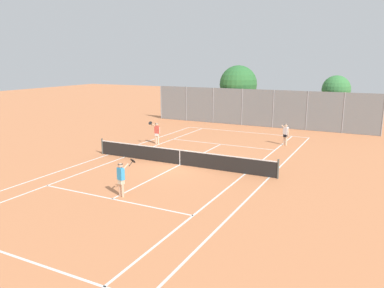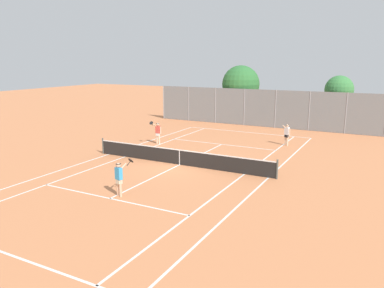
{
  "view_description": "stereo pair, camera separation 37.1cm",
  "coord_description": "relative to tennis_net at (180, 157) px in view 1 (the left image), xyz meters",
  "views": [
    {
      "loc": [
        10.53,
        -19.07,
        6.16
      ],
      "look_at": [
        0.06,
        1.5,
        1.0
      ],
      "focal_mm": 35.0,
      "sensor_mm": 36.0,
      "label": 1
    },
    {
      "loc": [
        10.86,
        -18.89,
        6.16
      ],
      "look_at": [
        0.06,
        1.5,
        1.0
      ],
      "focal_mm": 35.0,
      "sensor_mm": 36.0,
      "label": 2
    }
  ],
  "objects": [
    {
      "name": "tree_behind_left",
      "position": [
        -2.62,
        17.16,
        3.21
      ],
      "size": [
        3.79,
        3.79,
        5.7
      ],
      "color": "brown",
      "rests_on": "ground"
    },
    {
      "name": "back_fence",
      "position": [
        0.0,
        15.27,
        1.26
      ],
      "size": [
        21.49,
        0.08,
        3.54
      ],
      "color": "gray",
      "rests_on": "ground"
    },
    {
      "name": "player_far_right",
      "position": [
        4.38,
        8.27,
        0.4
      ],
      "size": [
        0.53,
        0.47,
        1.6
      ],
      "color": "beige",
      "rests_on": "ground"
    },
    {
      "name": "player_far_left",
      "position": [
        -4.35,
        4.31,
        0.42
      ],
      "size": [
        0.62,
        0.76,
        1.77
      ],
      "color": "beige",
      "rests_on": "ground"
    },
    {
      "name": "tennis_net",
      "position": [
        0.0,
        0.0,
        0.0
      ],
      "size": [
        12.0,
        0.1,
        1.07
      ],
      "color": "#474C47",
      "rests_on": "ground"
    },
    {
      "name": "loose_tennis_ball_1",
      "position": [
        -4.48,
        1.46,
        -0.48
      ],
      "size": [
        0.07,
        0.07,
        0.07
      ],
      "primitive_type": "sphere",
      "color": "#D1DB33",
      "rests_on": "ground"
    },
    {
      "name": "ground_plane",
      "position": [
        0.0,
        0.0,
        -0.51
      ],
      "size": [
        120.0,
        120.0,
        0.0
      ],
      "primitive_type": "plane",
      "color": "#CC7A4C"
    },
    {
      "name": "tree_behind_right",
      "position": [
        6.47,
        18.5,
        2.89
      ],
      "size": [
        2.63,
        2.63,
        4.82
      ],
      "color": "brown",
      "rests_on": "ground"
    },
    {
      "name": "court_line_markings",
      "position": [
        0.0,
        0.0,
        -0.51
      ],
      "size": [
        11.1,
        23.9,
        0.01
      ],
      "color": "silver",
      "rests_on": "ground"
    },
    {
      "name": "player_near_side",
      "position": [
        0.2,
        -5.93,
        0.42
      ],
      "size": [
        0.81,
        0.7,
        1.77
      ],
      "color": "#D8A884",
      "rests_on": "ground"
    },
    {
      "name": "loose_tennis_ball_0",
      "position": [
        -4.41,
        6.06,
        -0.48
      ],
      "size": [
        0.07,
        0.07,
        0.07
      ],
      "primitive_type": "sphere",
      "color": "#D1DB33",
      "rests_on": "ground"
    }
  ]
}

